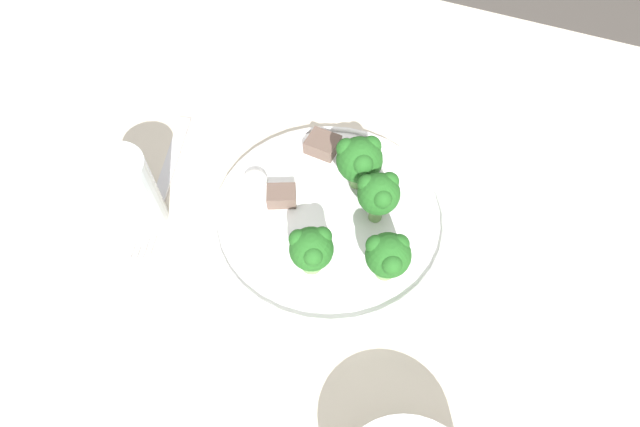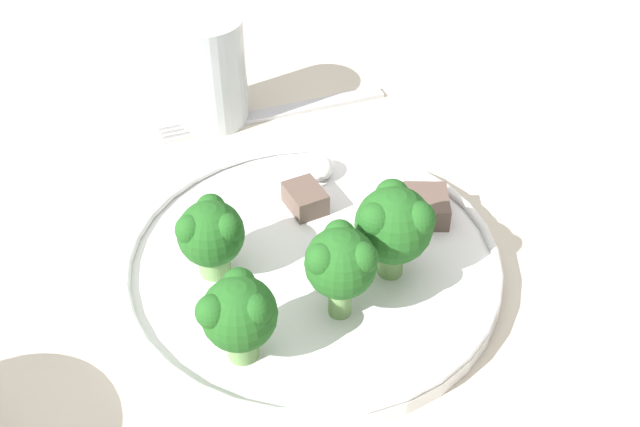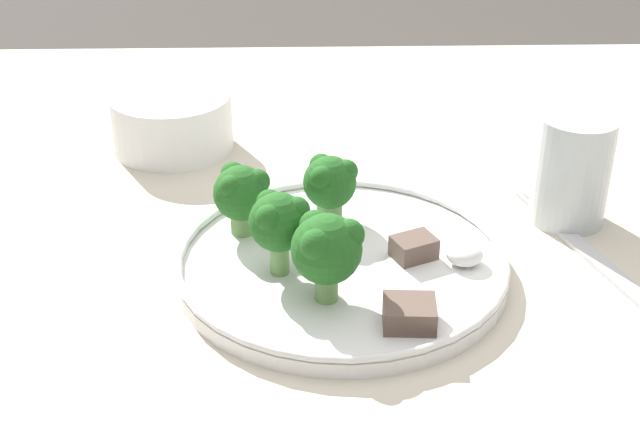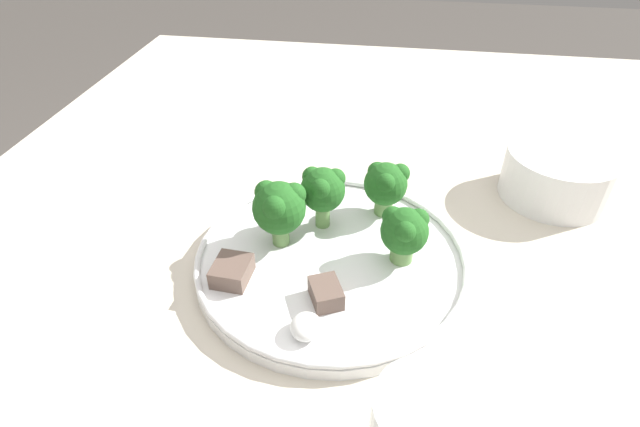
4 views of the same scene
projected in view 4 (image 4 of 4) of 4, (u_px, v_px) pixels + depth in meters
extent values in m
cube|color=beige|center=(377.00, 315.00, 0.46)|extent=(1.40, 1.01, 0.03)
cylinder|color=brown|center=(203.00, 195.00, 1.23)|extent=(0.06, 0.06, 0.68)
cylinder|color=brown|center=(584.00, 231.00, 1.12)|extent=(0.06, 0.06, 0.68)
cylinder|color=white|center=(334.00, 262.00, 0.49)|extent=(0.26, 0.26, 0.01)
torus|color=white|center=(334.00, 255.00, 0.48)|extent=(0.26, 0.26, 0.01)
cylinder|color=white|center=(560.00, 175.00, 0.57)|extent=(0.12, 0.12, 0.06)
cylinder|color=white|center=(559.00, 178.00, 0.57)|extent=(0.10, 0.10, 0.04)
cylinder|color=#709E56|center=(284.00, 233.00, 0.49)|extent=(0.02, 0.02, 0.02)
sphere|color=#215B1E|center=(282.00, 208.00, 0.47)|extent=(0.05, 0.05, 0.05)
sphere|color=#215B1E|center=(278.00, 208.00, 0.46)|extent=(0.02, 0.02, 0.02)
sphere|color=#215B1E|center=(297.00, 195.00, 0.47)|extent=(0.02, 0.02, 0.02)
sphere|color=#215B1E|center=(270.00, 192.00, 0.48)|extent=(0.02, 0.02, 0.02)
cylinder|color=#709E56|center=(389.00, 205.00, 0.53)|extent=(0.02, 0.02, 0.02)
sphere|color=#215B1E|center=(391.00, 184.00, 0.52)|extent=(0.05, 0.05, 0.05)
sphere|color=#215B1E|center=(391.00, 183.00, 0.50)|extent=(0.02, 0.02, 0.02)
sphere|color=#215B1E|center=(403.00, 174.00, 0.52)|extent=(0.02, 0.02, 0.02)
sphere|color=#215B1E|center=(380.00, 172.00, 0.52)|extent=(0.02, 0.02, 0.02)
cylinder|color=#709E56|center=(326.00, 214.00, 0.51)|extent=(0.01, 0.01, 0.03)
sphere|color=#215B1E|center=(326.00, 190.00, 0.50)|extent=(0.05, 0.05, 0.05)
sphere|color=#215B1E|center=(324.00, 189.00, 0.48)|extent=(0.02, 0.02, 0.02)
sphere|color=#215B1E|center=(339.00, 179.00, 0.49)|extent=(0.02, 0.02, 0.02)
sphere|color=#215B1E|center=(315.00, 177.00, 0.50)|extent=(0.02, 0.02, 0.02)
cylinder|color=#709E56|center=(405.00, 252.00, 0.47)|extent=(0.02, 0.02, 0.02)
sphere|color=#215B1E|center=(408.00, 231.00, 0.46)|extent=(0.04, 0.04, 0.04)
sphere|color=#215B1E|center=(409.00, 232.00, 0.44)|extent=(0.02, 0.02, 0.02)
sphere|color=#215B1E|center=(422.00, 220.00, 0.46)|extent=(0.02, 0.02, 0.02)
sphere|color=#215B1E|center=(396.00, 217.00, 0.46)|extent=(0.02, 0.02, 0.02)
cube|color=brown|center=(330.00, 293.00, 0.43)|extent=(0.04, 0.04, 0.02)
cube|color=brown|center=(236.00, 270.00, 0.46)|extent=(0.04, 0.03, 0.02)
ellipsoid|color=white|center=(310.00, 327.00, 0.40)|extent=(0.03, 0.03, 0.02)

